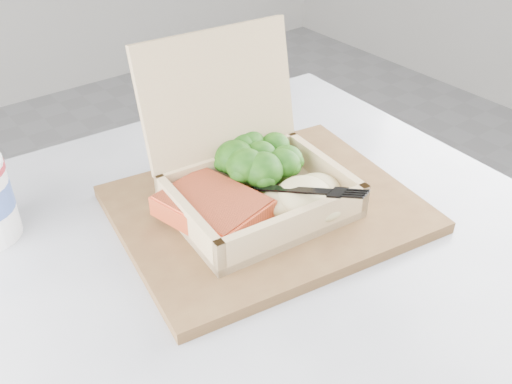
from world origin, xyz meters
TOP-DOWN VIEW (x-y plane):
  - cafe_table at (0.02, -0.12)m, footprint 0.77×0.77m
  - serving_tray at (0.08, -0.07)m, footprint 0.38×0.33m
  - takeout_container at (0.06, -0.04)m, footprint 0.22×0.21m
  - salmon_fillet at (0.00, -0.06)m, footprint 0.11×0.13m
  - broccoli_pile at (0.10, -0.03)m, footprint 0.11×0.11m
  - mashed_potatoes at (0.10, -0.11)m, footprint 0.11×0.09m
  - plastic_fork at (0.07, -0.09)m, footprint 0.06×0.14m
  - receipt at (0.10, 0.12)m, footprint 0.13×0.17m

SIDE VIEW (x-z plane):
  - cafe_table at x=0.02m, z-range 0.17..0.88m
  - receipt at x=0.10m, z-range 0.71..0.71m
  - serving_tray at x=0.08m, z-range 0.71..0.72m
  - salmon_fillet at x=0.00m, z-range 0.73..0.75m
  - mashed_potatoes at x=0.10m, z-range 0.73..0.77m
  - broccoli_pile at x=0.10m, z-range 0.73..0.77m
  - plastic_fork at x=0.07m, z-range 0.75..0.78m
  - takeout_container at x=0.06m, z-range 0.67..0.86m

